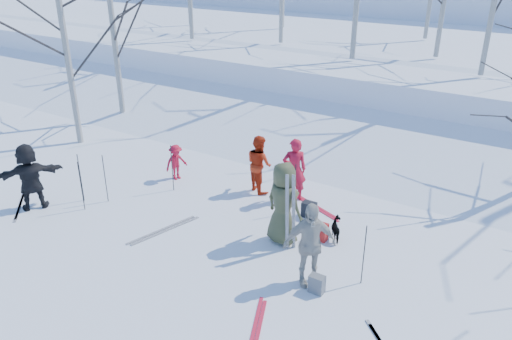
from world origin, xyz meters
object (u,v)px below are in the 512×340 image
Objects in this scene: skier_red_north at (294,170)px; skier_cream_east at (309,244)px; dog at (338,230)px; backpack_red at (320,232)px; skier_grey_west at (30,177)px; skier_olive_center at (283,203)px; backpack_dark at (309,210)px; skier_redor_behind at (259,164)px; skier_red_seated at (176,162)px; backpack_grey at (317,284)px.

skier_red_north is 0.97× the size of skier_cream_east.
backpack_red is at bearing -1.97° from dog.
skier_olive_center is at bearing 142.52° from skier_grey_west.
dog is 1.48× the size of backpack_dark.
skier_redor_behind reaches higher than dog.
skier_red_seated is at bearing -43.10° from dog.
skier_red_north is 6.76m from skier_grey_west.
skier_olive_center is 1.22× the size of skier_redor_behind.
skier_redor_behind is (-1.84, 1.93, -0.17)m from skier_olive_center.
skier_grey_west reaches higher than backpack_red.
skier_red_seated is at bearing 114.82° from skier_cream_east.
skier_cream_east is (1.19, -1.07, -0.08)m from skier_olive_center.
backpack_red is at bearing 178.70° from skier_redor_behind.
skier_redor_behind is 4.27m from skier_cream_east.
skier_olive_center is 1.54m from backpack_dark.
dog is at bearing 111.51° from skier_red_north.
skier_cream_east is 2.77m from backpack_dark.
skier_red_north reaches higher than skier_red_seated.
skier_red_north is 3.98m from backpack_grey.
skier_cream_east is at bearing 146.91° from backpack_grey.
dog is (-0.16, 1.82, -0.65)m from skier_cream_east.
skier_redor_behind is at bearing 162.05° from backpack_dark.
skier_cream_east reaches higher than dog.
skier_grey_west is (-7.42, -0.97, -0.02)m from skier_cream_east.
skier_red_seated is at bearing -176.40° from skier_grey_west.
backpack_dark is (-1.03, 0.58, -0.05)m from dog.
skier_olive_center is 4.47m from skier_red_seated.
skier_redor_behind is at bearing 93.40° from skier_cream_east.
skier_grey_west is at bearing 1.38° from skier_red_north.
backpack_red is (0.71, 0.52, -0.77)m from skier_olive_center.
backpack_dark is at bearing 119.66° from backpack_grey.
skier_olive_center is 4.66× the size of backpack_red.
dog reaches higher than backpack_red.
backpack_red is (-0.32, -0.23, -0.04)m from dog.
skier_cream_east is 4.73× the size of backpack_grey.
skier_cream_east is 4.50× the size of backpack_dark.
skier_cream_east reaches higher than backpack_red.
backpack_dark is (-1.18, 2.40, -0.70)m from skier_cream_east.
backpack_red is (6.94, 2.56, -0.67)m from skier_grey_west.
skier_olive_center reaches higher than backpack_dark.
backpack_grey is (3.33, -3.19, -0.61)m from skier_redor_behind.
skier_cream_east is 1.02× the size of skier_grey_west.
backpack_dark is at bearing 106.61° from skier_red_north.
skier_red_seated is 0.59× the size of skier_cream_east.
skier_cream_east is (1.96, -3.02, 0.03)m from skier_red_north.
skier_olive_center is 1.47m from dog.
skier_redor_behind is at bearing 136.15° from backpack_grey.
backpack_dark is at bearing -71.63° from skier_red_seated.
skier_grey_west is 7.80m from dog.
backpack_dark reaches higher than backpack_grey.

